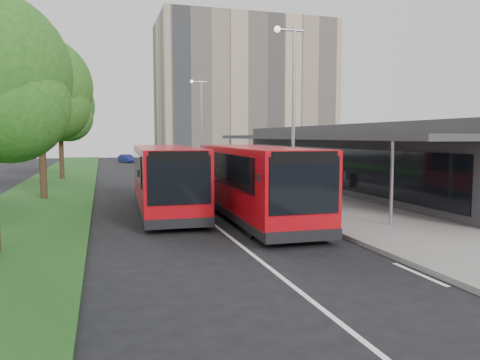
{
  "coord_description": "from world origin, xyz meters",
  "views": [
    {
      "loc": [
        -4.01,
        -17.38,
        3.33
      ],
      "look_at": [
        1.56,
        1.47,
        1.5
      ],
      "focal_mm": 35.0,
      "sensor_mm": 36.0,
      "label": 1
    }
  ],
  "objects_px": {
    "lamp_post_near": "(292,105)",
    "bus_main": "(254,183)",
    "lamp_post_far": "(200,120)",
    "tree_mid": "(40,95)",
    "litter_bin": "(268,182)",
    "car_far": "(127,159)",
    "tree_far": "(60,110)",
    "car_near": "(156,160)",
    "bus_second": "(166,179)",
    "bollard": "(213,170)"
  },
  "relations": [
    {
      "from": "lamp_post_near",
      "to": "bus_main",
      "type": "relative_size",
      "value": 0.77
    },
    {
      "from": "lamp_post_far",
      "to": "tree_mid",
      "type": "bearing_deg",
      "value": -130.68
    },
    {
      "from": "lamp_post_near",
      "to": "litter_bin",
      "type": "height_order",
      "value": "lamp_post_near"
    },
    {
      "from": "lamp_post_far",
      "to": "bus_main",
      "type": "relative_size",
      "value": 0.77
    },
    {
      "from": "tree_mid",
      "to": "bus_main",
      "type": "distance_m",
      "value": 13.06
    },
    {
      "from": "bus_main",
      "to": "car_far",
      "type": "distance_m",
      "value": 43.94
    },
    {
      "from": "tree_mid",
      "to": "lamp_post_far",
      "type": "xyz_separation_m",
      "value": [
        11.13,
        12.95,
        -0.78
      ]
    },
    {
      "from": "litter_bin",
      "to": "lamp_post_far",
      "type": "bearing_deg",
      "value": 96.33
    },
    {
      "from": "tree_far",
      "to": "car_far",
      "type": "height_order",
      "value": "tree_far"
    },
    {
      "from": "lamp_post_far",
      "to": "bus_main",
      "type": "xyz_separation_m",
      "value": [
        -2.33,
        -21.74,
        -3.22
      ]
    },
    {
      "from": "car_near",
      "to": "tree_far",
      "type": "bearing_deg",
      "value": -125.35
    },
    {
      "from": "lamp_post_near",
      "to": "car_far",
      "type": "height_order",
      "value": "lamp_post_near"
    },
    {
      "from": "tree_mid",
      "to": "bus_second",
      "type": "height_order",
      "value": "tree_mid"
    },
    {
      "from": "litter_bin",
      "to": "bollard",
      "type": "relative_size",
      "value": 0.88
    },
    {
      "from": "tree_mid",
      "to": "litter_bin",
      "type": "distance_m",
      "value": 13.5
    },
    {
      "from": "lamp_post_far",
      "to": "car_near",
      "type": "xyz_separation_m",
      "value": [
        -2.06,
        16.4,
        -4.1
      ]
    },
    {
      "from": "lamp_post_far",
      "to": "car_far",
      "type": "distance_m",
      "value": 23.06
    },
    {
      "from": "lamp_post_near",
      "to": "bus_second",
      "type": "height_order",
      "value": "lamp_post_near"
    },
    {
      "from": "lamp_post_far",
      "to": "litter_bin",
      "type": "distance_m",
      "value": 13.72
    },
    {
      "from": "tree_mid",
      "to": "lamp_post_near",
      "type": "height_order",
      "value": "tree_mid"
    },
    {
      "from": "tree_mid",
      "to": "bus_main",
      "type": "height_order",
      "value": "tree_mid"
    },
    {
      "from": "litter_bin",
      "to": "car_near",
      "type": "bearing_deg",
      "value": 96.8
    },
    {
      "from": "tree_far",
      "to": "litter_bin",
      "type": "distance_m",
      "value": 18.05
    },
    {
      "from": "bollard",
      "to": "car_far",
      "type": "bearing_deg",
      "value": 102.56
    },
    {
      "from": "tree_far",
      "to": "bollard",
      "type": "bearing_deg",
      "value": -8.52
    },
    {
      "from": "lamp_post_near",
      "to": "bollard",
      "type": "bearing_deg",
      "value": 88.5
    },
    {
      "from": "bus_main",
      "to": "car_far",
      "type": "height_order",
      "value": "bus_main"
    },
    {
      "from": "tree_far",
      "to": "car_near",
      "type": "bearing_deg",
      "value": 62.41
    },
    {
      "from": "tree_far",
      "to": "bus_main",
      "type": "bearing_deg",
      "value": -67.06
    },
    {
      "from": "tree_mid",
      "to": "lamp_post_far",
      "type": "distance_m",
      "value": 17.09
    },
    {
      "from": "bus_main",
      "to": "bus_second",
      "type": "relative_size",
      "value": 1.02
    },
    {
      "from": "lamp_post_near",
      "to": "bus_main",
      "type": "height_order",
      "value": "lamp_post_near"
    },
    {
      "from": "lamp_post_near",
      "to": "car_near",
      "type": "height_order",
      "value": "lamp_post_near"
    },
    {
      "from": "litter_bin",
      "to": "car_far",
      "type": "height_order",
      "value": "car_far"
    },
    {
      "from": "tree_far",
      "to": "bollard",
      "type": "height_order",
      "value": "tree_far"
    },
    {
      "from": "tree_mid",
      "to": "car_far",
      "type": "distance_m",
      "value": 35.92
    },
    {
      "from": "tree_far",
      "to": "bus_main",
      "type": "distance_m",
      "value": 22.9
    },
    {
      "from": "bollard",
      "to": "car_near",
      "type": "distance_m",
      "value": 19.25
    },
    {
      "from": "bus_second",
      "to": "car_far",
      "type": "xyz_separation_m",
      "value": [
        0.39,
        40.83,
        -0.94
      ]
    },
    {
      "from": "tree_mid",
      "to": "car_near",
      "type": "xyz_separation_m",
      "value": [
        9.07,
        29.35,
        -4.88
      ]
    },
    {
      "from": "bus_main",
      "to": "litter_bin",
      "type": "height_order",
      "value": "bus_main"
    },
    {
      "from": "tree_far",
      "to": "bus_second",
      "type": "distance_m",
      "value": 19.06
    },
    {
      "from": "bus_main",
      "to": "litter_bin",
      "type": "xyz_separation_m",
      "value": [
        3.77,
        8.74,
        -0.92
      ]
    },
    {
      "from": "bus_second",
      "to": "car_far",
      "type": "distance_m",
      "value": 40.85
    },
    {
      "from": "lamp_post_near",
      "to": "bus_second",
      "type": "bearing_deg",
      "value": 166.89
    },
    {
      "from": "lamp_post_near",
      "to": "car_near",
      "type": "bearing_deg",
      "value": 93.24
    },
    {
      "from": "tree_far",
      "to": "tree_mid",
      "type": "bearing_deg",
      "value": -90.0
    },
    {
      "from": "tree_mid",
      "to": "lamp_post_far",
      "type": "height_order",
      "value": "tree_mid"
    },
    {
      "from": "lamp_post_far",
      "to": "litter_bin",
      "type": "bearing_deg",
      "value": -83.67
    },
    {
      "from": "car_near",
      "to": "lamp_post_far",
      "type": "bearing_deg",
      "value": -90.59
    }
  ]
}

